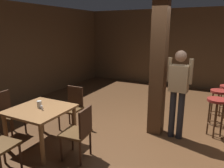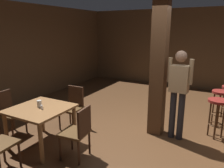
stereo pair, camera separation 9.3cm
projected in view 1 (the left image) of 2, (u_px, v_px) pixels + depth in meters
ground_plane at (149, 140)px, 4.23m from camera, size 10.80×10.80×0.00m
wall_back at (190, 49)px, 7.76m from camera, size 8.00×0.10×2.80m
wall_left at (3, 56)px, 5.65m from camera, size 0.10×9.00×2.80m
pillar at (159, 66)px, 4.24m from camera, size 0.28×0.28×2.80m
dining_table at (41, 114)px, 3.89m from camera, size 0.98×0.98×0.73m
chair_west at (7, 112)px, 4.32m from camera, size 0.46×0.46×0.89m
chair_east at (80, 131)px, 3.52m from camera, size 0.46×0.46×0.89m
chair_north at (72, 105)px, 4.66m from camera, size 0.42×0.42×0.89m
napkin_cup at (39, 104)px, 3.87m from camera, size 0.08×0.08×0.13m
salt_shaker at (42, 108)px, 3.77m from camera, size 0.03×0.03×0.08m
standing_person at (178, 89)px, 4.11m from camera, size 0.47×0.22×1.72m
bar_stool_near at (216, 108)px, 4.28m from camera, size 0.38×0.38×0.78m
bar_stool_mid at (218, 99)px, 4.77m from camera, size 0.36×0.36×0.80m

